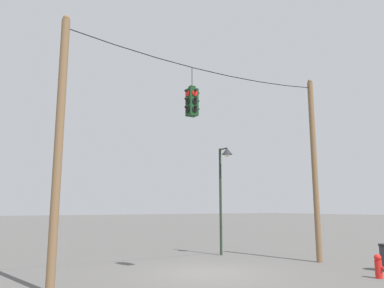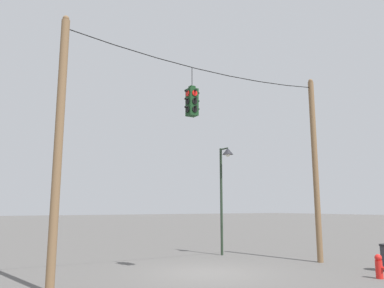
# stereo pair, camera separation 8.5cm
# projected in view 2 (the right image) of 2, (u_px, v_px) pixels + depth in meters

# --- Properties ---
(ground_plane) EXTENTS (200.00, 200.00, 0.00)m
(ground_plane) POSITION_uv_depth(u_px,v_px,m) (209.00, 273.00, 12.87)
(ground_plane) COLOR #565451
(utility_pole_left) EXTENTS (0.24, 0.24, 7.87)m
(utility_pole_left) POSITION_uv_depth(u_px,v_px,m) (58.00, 146.00, 10.49)
(utility_pole_left) COLOR brown
(utility_pole_left) RESTS_ON ground_plane
(utility_pole_right) EXTENTS (0.24, 0.24, 7.87)m
(utility_pole_right) POSITION_uv_depth(u_px,v_px,m) (315.00, 167.00, 16.00)
(utility_pole_right) COLOR brown
(utility_pole_right) RESTS_ON ground_plane
(span_wire) EXTENTS (10.64, 0.03, 0.36)m
(span_wire) POSITION_uv_depth(u_px,v_px,m) (213.00, 69.00, 13.80)
(span_wire) COLOR black
(traffic_light_near_right_pole) EXTENTS (0.58, 0.58, 1.78)m
(traffic_light_near_right_pole) POSITION_uv_depth(u_px,v_px,m) (192.00, 102.00, 13.11)
(traffic_light_near_right_pole) COLOR #143819
(street_lamp) EXTENTS (0.52, 0.89, 5.10)m
(street_lamp) POSITION_uv_depth(u_px,v_px,m) (225.00, 172.00, 18.04)
(street_lamp) COLOR #233323
(street_lamp) RESTS_ON ground_plane
(fire_hydrant) EXTENTS (0.22, 0.30, 0.75)m
(fire_hydrant) POSITION_uv_depth(u_px,v_px,m) (379.00, 266.00, 11.90)
(fire_hydrant) COLOR red
(fire_hydrant) RESTS_ON ground_plane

